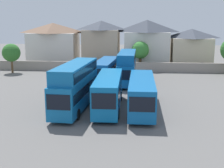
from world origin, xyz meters
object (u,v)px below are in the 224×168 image
object	(u,v)px
bus_1	(75,84)
tree_left_of_lot	(11,53)
house_terrace_centre	(101,43)
bus_4	(106,70)
bus_2	(109,91)
bus_3	(142,92)
house_terrace_far_right	(191,48)
house_terrace_left	(54,44)
tree_behind_wall	(140,50)
bus_5	(127,66)
house_terrace_right	(147,43)

from	to	relation	value
bus_1	tree_left_of_lot	bearing A→B (deg)	-139.38
bus_1	house_terrace_centre	distance (m)	30.81
bus_4	bus_1	bearing A→B (deg)	-2.82
bus_2	house_terrace_centre	distance (m)	30.90
bus_3	house_terrace_far_right	size ratio (longest dim) A/B	1.45
tree_left_of_lot	house_terrace_centre	bearing A→B (deg)	31.74
house_terrace_left	bus_3	bearing A→B (deg)	-59.41
tree_behind_wall	bus_4	bearing A→B (deg)	-111.91
bus_3	house_terrace_centre	distance (m)	31.45
bus_1	tree_left_of_lot	xyz separation A→B (m)	(-16.24, 21.36, 0.87)
bus_5	tree_left_of_lot	size ratio (longest dim) A/B	2.05
house_terrace_right	tree_left_of_lot	distance (m)	26.15
house_terrace_left	bus_1	bearing A→B (deg)	-70.18
tree_behind_wall	bus_1	bearing A→B (deg)	-104.32
bus_1	tree_behind_wall	world-z (taller)	tree_behind_wall
bus_1	house_terrace_right	size ratio (longest dim) A/B	1.20
bus_3	house_terrace_left	distance (m)	36.24
bus_2	house_terrace_left	distance (m)	34.74
house_terrace_centre	tree_left_of_lot	distance (m)	17.84
house_terrace_left	house_terrace_far_right	size ratio (longest dim) A/B	1.27
house_terrace_left	tree_left_of_lot	world-z (taller)	house_terrace_left
house_terrace_centre	bus_3	bearing A→B (deg)	-75.00
bus_5	house_terrace_centre	distance (m)	17.66
bus_4	house_terrace_right	world-z (taller)	house_terrace_right
bus_5	house_terrace_far_right	size ratio (longest dim) A/B	1.32
bus_3	tree_left_of_lot	distance (m)	31.30
bus_3	house_terrace_right	bearing A→B (deg)	177.84
bus_1	house_terrace_left	distance (m)	33.62
bus_4	house_terrace_far_right	distance (m)	23.05
bus_3	house_terrace_right	world-z (taller)	house_terrace_right
bus_1	tree_behind_wall	size ratio (longest dim) A/B	2.09
bus_2	bus_1	bearing A→B (deg)	-86.69
house_terrace_far_right	bus_2	bearing A→B (deg)	-113.72
bus_4	house_terrace_far_right	world-z (taller)	house_terrace_far_right
bus_4	tree_left_of_lot	distance (m)	19.44
bus_3	bus_4	xyz separation A→B (m)	(-5.34, 13.50, 0.08)
bus_1	bus_5	xyz separation A→B (m)	(4.86, 14.22, -0.09)
bus_5	tree_behind_wall	distance (m)	12.83
tree_left_of_lot	tree_behind_wall	bearing A→B (deg)	13.40
house_terrace_left	bus_4	bearing A→B (deg)	-53.46
bus_4	house_terrace_far_right	size ratio (longest dim) A/B	1.34
bus_2	house_terrace_left	size ratio (longest dim) A/B	1.07
house_terrace_left	house_terrace_far_right	world-z (taller)	house_terrace_left
bus_5	house_terrace_centre	world-z (taller)	house_terrace_centre
house_terrace_centre	bus_4	bearing A→B (deg)	-80.61
bus_3	house_terrace_right	distance (m)	30.43
house_terrace_centre	house_terrace_right	xyz separation A→B (m)	(9.23, 0.02, 0.09)
bus_3	house_terrace_centre	world-z (taller)	house_terrace_centre
bus_5	house_terrace_right	size ratio (longest dim) A/B	1.14
bus_2	house_terrace_far_right	bearing A→B (deg)	154.83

